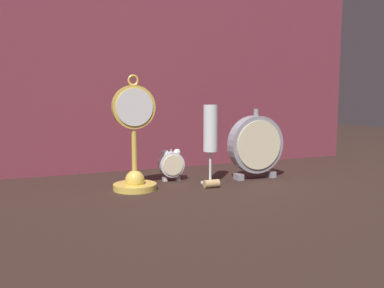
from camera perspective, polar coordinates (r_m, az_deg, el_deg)
The scene contains 7 objects.
ground_plane at distance 1.18m, azimuth 1.51°, elevation -5.75°, with size 4.00×4.00×0.00m, color black.
fabric_backdrop_drape at distance 1.46m, azimuth -3.80°, elevation 10.62°, with size 1.48×0.01×0.70m, color brown.
pocket_watch_on_stand at distance 1.14m, azimuth -7.69°, elevation -0.88°, with size 0.12×0.12×0.30m.
alarm_clock_twin_bell at distance 1.25m, azimuth -2.78°, elevation -2.60°, with size 0.07×0.03×0.09m.
mantel_clock_silver at distance 1.29m, azimuth 8.50°, elevation -0.11°, with size 0.17×0.04×0.21m.
champagne_flute at distance 1.21m, azimuth 2.47°, elevation 1.34°, with size 0.05×0.05×0.22m.
wine_cork at distance 1.17m, azimuth 2.61°, elevation -5.31°, with size 0.02×0.02×0.04m, color tan.
Camera 1 is at (-0.47, -1.05, 0.26)m, focal length 40.00 mm.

